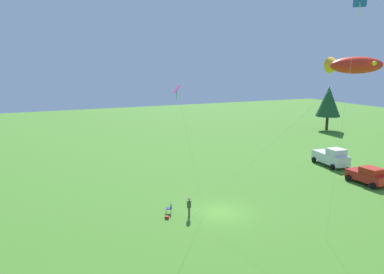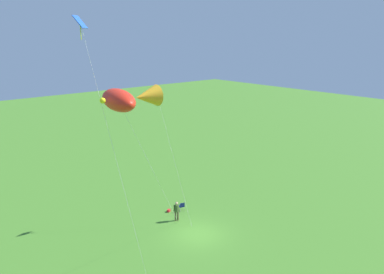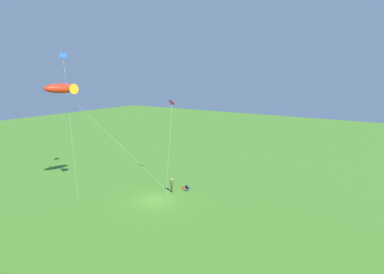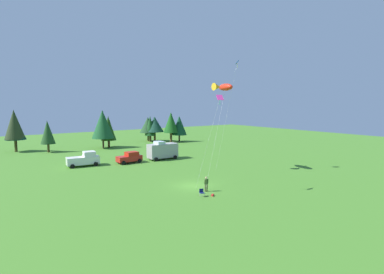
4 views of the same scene
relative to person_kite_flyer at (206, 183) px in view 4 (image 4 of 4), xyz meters
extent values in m
plane|color=#417826|center=(0.18, 2.96, -1.02)|extent=(160.00, 160.00, 0.00)
cylinder|color=#4D432B|center=(0.11, -0.03, -0.60)|extent=(0.14, 0.14, 0.85)
cylinder|color=#4D432B|center=(-0.10, 0.04, -0.60)|extent=(0.14, 0.14, 0.85)
cylinder|color=#3A5627|center=(0.00, 0.00, 0.14)|extent=(0.43, 0.43, 0.62)
sphere|color=tan|center=(0.00, 0.00, 0.60)|extent=(0.24, 0.24, 0.24)
cylinder|color=#3A5627|center=(0.17, -0.12, 0.17)|extent=(0.13, 0.12, 0.55)
cylinder|color=#3A5627|center=(-0.21, 0.01, 0.17)|extent=(0.16, 0.13, 0.56)
cube|color=navy|center=(-1.53, -1.25, -0.60)|extent=(0.58, 0.58, 0.04)
cube|color=navy|center=(-1.48, -1.04, -0.40)|extent=(0.48, 0.15, 0.40)
cylinder|color=#A5A8AD|center=(-1.38, -1.50, -0.81)|extent=(0.03, 0.03, 0.42)
cylinder|color=#A5A8AD|center=(-1.79, -1.40, -0.81)|extent=(0.03, 0.03, 0.42)
cylinder|color=#A5A8AD|center=(-1.28, -1.10, -0.81)|extent=(0.03, 0.03, 0.42)
cylinder|color=#A5A8AD|center=(-1.69, -1.00, -0.81)|extent=(0.03, 0.03, 0.42)
cube|color=red|center=(-0.49, -1.79, -0.91)|extent=(0.38, 0.33, 0.22)
cube|color=silver|center=(-7.65, 22.76, -0.08)|extent=(5.16, 2.45, 1.20)
cube|color=silver|center=(-6.65, 22.67, 0.92)|extent=(1.96, 2.00, 0.80)
cylinder|color=black|center=(-5.76, 23.68, -0.68)|extent=(0.70, 0.28, 0.68)
cylinder|color=black|center=(-5.96, 21.51, -0.68)|extent=(0.70, 0.28, 0.68)
cylinder|color=black|center=(-9.34, 24.01, -0.68)|extent=(0.70, 0.28, 0.68)
cylinder|color=black|center=(-9.54, 21.84, -0.68)|extent=(0.70, 0.28, 0.68)
cube|color=red|center=(-0.46, 20.89, -0.23)|extent=(4.30, 2.05, 0.90)
cube|color=#B02112|center=(0.05, 20.92, 0.54)|extent=(2.10, 1.78, 0.65)
cylinder|color=black|center=(0.99, 21.97, -0.68)|extent=(0.69, 0.26, 0.68)
cylinder|color=black|center=(1.11, 20.00, -0.68)|extent=(0.69, 0.26, 0.68)
cylinder|color=black|center=(-2.03, 21.79, -0.68)|extent=(0.69, 0.26, 0.68)
cylinder|color=black|center=(-1.90, 19.81, -0.68)|extent=(0.69, 0.26, 0.68)
cube|color=#989899|center=(5.98, 20.68, 0.57)|extent=(5.43, 2.27, 2.50)
cube|color=silver|center=(5.33, 20.69, 2.07)|extent=(1.43, 2.04, 0.50)
cylinder|color=black|center=(4.02, 19.52, -0.68)|extent=(0.68, 0.23, 0.68)
cylinder|color=black|center=(4.05, 21.90, -0.68)|extent=(0.68, 0.23, 0.68)
cylinder|color=black|center=(7.91, 19.47, -0.68)|extent=(0.68, 0.23, 0.68)
cylinder|color=black|center=(7.94, 21.85, -0.68)|extent=(0.68, 0.23, 0.68)
cylinder|color=#453E19|center=(-15.18, 45.97, 0.33)|extent=(0.47, 0.47, 2.71)
cone|color=#27351C|center=(-15.18, 45.97, 4.77)|extent=(3.97, 3.97, 6.16)
cylinder|color=#483126|center=(-15.09, 46.00, 0.26)|extent=(0.43, 0.43, 2.56)
cone|color=#113728|center=(-15.09, 46.00, 3.69)|extent=(4.09, 4.09, 4.30)
cylinder|color=#47371C|center=(-9.66, 41.28, -0.13)|extent=(0.45, 0.45, 1.78)
cone|color=#1E431D|center=(-9.66, 41.28, 3.21)|extent=(2.87, 2.87, 4.89)
cylinder|color=#493222|center=(1.68, 40.45, 0.13)|extent=(0.38, 0.38, 2.30)
cone|color=#184D26|center=(1.68, 40.45, 4.49)|extent=(4.92, 4.92, 6.41)
cylinder|color=brown|center=(3.27, 41.26, -0.20)|extent=(0.52, 0.52, 1.65)
cone|color=#1E4714|center=(3.27, 41.26, 3.46)|extent=(3.48, 3.48, 5.66)
cylinder|color=#503B1C|center=(15.95, 46.23, 0.16)|extent=(0.42, 0.42, 2.36)
cone|color=#1E4121|center=(15.95, 46.23, 3.42)|extent=(4.40, 4.40, 4.17)
cylinder|color=#4B3D1F|center=(16.00, 45.05, -0.20)|extent=(0.63, 0.63, 1.64)
cone|color=#17431C|center=(16.00, 45.05, 3.26)|extent=(2.89, 2.89, 5.28)
cylinder|color=brown|center=(17.36, 45.04, 0.27)|extent=(0.56, 0.56, 2.58)
cone|color=#15392A|center=(17.36, 45.04, 3.61)|extent=(4.89, 4.89, 4.11)
cylinder|color=#4D3B24|center=(19.99, 40.89, 0.26)|extent=(0.61, 0.61, 2.56)
cone|color=#154D17|center=(19.99, 40.89, 4.22)|extent=(3.92, 3.92, 5.36)
cylinder|color=#423A28|center=(22.36, 40.55, -0.11)|extent=(0.44, 0.44, 1.83)
cone|color=#103E23|center=(22.36, 40.55, 3.35)|extent=(4.01, 4.01, 5.10)
ellipsoid|color=red|center=(9.36, 7.43, 11.52)|extent=(2.04, 3.84, 1.11)
cone|color=gold|center=(7.72, 7.43, 11.52)|extent=(1.27, 1.12, 1.12)
sphere|color=yellow|center=(10.36, 7.77, 11.65)|extent=(0.27, 0.27, 0.27)
cylinder|color=silver|center=(4.72, 3.86, 5.25)|extent=(9.28, 7.16, 12.55)
cylinder|color=#4C3823|center=(0.09, 0.28, -1.02)|extent=(0.04, 0.04, 0.01)
cube|color=blue|center=(10.40, 6.12, 15.11)|extent=(0.85, 0.85, 0.59)
cylinder|color=yellow|center=(10.40, 6.12, 14.68)|extent=(0.04, 0.04, 0.73)
cylinder|color=silver|center=(9.06, 6.85, 7.05)|extent=(2.70, 1.46, 16.13)
cylinder|color=#4C3823|center=(7.72, 7.57, -1.02)|extent=(0.04, 0.04, 0.01)
cube|color=#E13599|center=(0.78, -1.35, 9.76)|extent=(0.84, 0.66, 0.58)
cylinder|color=green|center=(0.78, -1.35, 9.31)|extent=(0.04, 0.04, 0.74)
cylinder|color=silver|center=(0.23, 0.13, 4.37)|extent=(1.13, 2.97, 10.78)
cylinder|color=#4C3823|center=(-0.33, 1.60, -1.02)|extent=(0.04, 0.04, 0.01)
camera|label=1|loc=(26.93, -11.72, 11.66)|focal=35.00mm
camera|label=2|loc=(18.30, 23.15, 14.48)|focal=35.00mm
camera|label=3|loc=(-20.68, 27.46, 12.94)|focal=28.00mm
camera|label=4|loc=(-20.70, -26.56, 9.05)|focal=28.00mm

